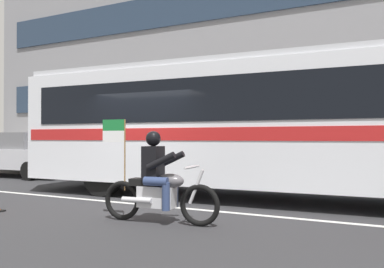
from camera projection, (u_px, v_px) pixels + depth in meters
name	position (u px, v px, depth m)	size (l,w,h in m)	color
ground_plane	(146.00, 200.00, 9.30)	(60.00, 60.00, 0.00)	#2B2B2D
sidewalk_curb	(227.00, 177.00, 13.85)	(28.00, 3.80, 0.15)	#B7B2A8
lane_center_stripe	(130.00, 203.00, 8.77)	(26.60, 0.14, 0.01)	silver
office_building_facade	(249.00, 50.00, 15.93)	(28.00, 0.89, 9.93)	gray
transit_bus	(263.00, 119.00, 9.27)	(12.21, 3.08, 3.22)	silver
motorcycle_with_rider	(158.00, 184.00, 6.78)	(2.19, 0.66, 1.78)	black
parked_sedan_curbside	(20.00, 154.00, 14.94)	(4.54, 1.99, 1.64)	silver
fire_hydrant	(258.00, 168.00, 12.15)	(0.22, 0.30, 0.75)	red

